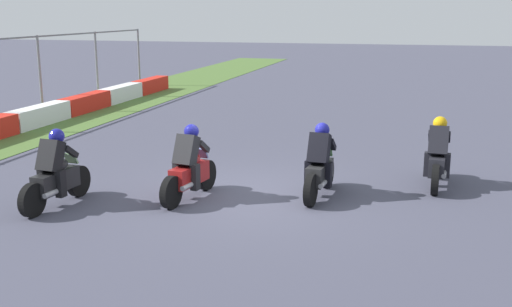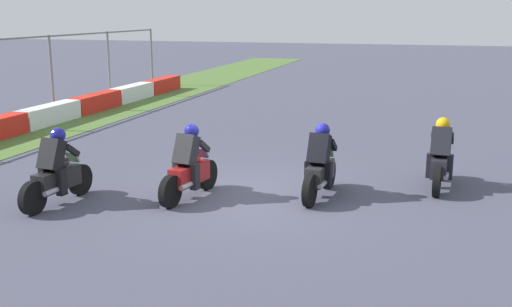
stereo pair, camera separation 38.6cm
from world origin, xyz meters
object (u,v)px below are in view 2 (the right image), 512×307
object	(u,v)px
rider_lane_c	(189,168)
rider_lane_b	(320,167)
rider_lane_d	(57,173)
rider_lane_a	(440,159)

from	to	relation	value
rider_lane_c	rider_lane_b	bearing A→B (deg)	-62.34
rider_lane_d	rider_lane_a	bearing A→B (deg)	-59.79
rider_lane_a	rider_lane_d	xyz separation A→B (m)	(-3.36, 7.15, 0.00)
rider_lane_b	rider_lane_c	size ratio (longest dim) A/B	1.00
rider_lane_a	rider_lane_c	xyz separation A→B (m)	(-2.24, 4.83, 0.00)
rider_lane_b	rider_lane_c	distance (m)	2.64
rider_lane_b	rider_lane_c	xyz separation A→B (m)	(-0.84, 2.50, 0.00)
rider_lane_c	rider_lane_d	bearing A→B (deg)	124.89
rider_lane_a	rider_lane_b	bearing A→B (deg)	124.46
rider_lane_b	rider_lane_c	world-z (taller)	same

